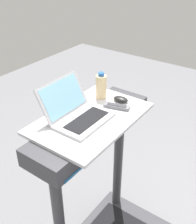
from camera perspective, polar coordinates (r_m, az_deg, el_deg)
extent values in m
cylinder|color=#38383D|center=(1.85, -7.99, -21.25)|extent=(0.07, 0.07, 0.91)
cylinder|color=#38383D|center=(2.21, 4.16, -9.94)|extent=(0.07, 0.07, 0.91)
cube|color=#38383D|center=(1.68, -1.39, -3.13)|extent=(0.90, 0.28, 0.11)
cube|color=#0C3F19|center=(1.61, 2.69, -4.81)|extent=(0.24, 0.01, 0.06)
cube|color=#1E598C|center=(1.64, 2.63, -6.07)|extent=(0.81, 0.00, 0.02)
cube|color=silver|center=(1.64, -1.42, -1.26)|extent=(0.72, 0.46, 0.02)
cube|color=#B7B7BC|center=(1.59, -2.80, -1.71)|extent=(0.34, 0.21, 0.02)
cube|color=black|center=(1.57, -2.35, -1.58)|extent=(0.28, 0.12, 0.00)
cube|color=#B7B7BC|center=(1.63, -7.22, 3.14)|extent=(0.34, 0.10, 0.19)
cube|color=#8CCCF2|center=(1.62, -7.11, 3.17)|extent=(0.30, 0.09, 0.17)
ellipsoid|color=black|center=(1.79, 4.69, 2.62)|extent=(0.07, 0.10, 0.03)
cylinder|color=beige|center=(1.81, 0.65, 5.20)|extent=(0.07, 0.07, 0.16)
cylinder|color=#2659A5|center=(1.77, 0.66, 7.77)|extent=(0.04, 0.04, 0.02)
cube|color=slate|center=(1.72, 3.84, 1.11)|extent=(0.09, 0.17, 0.02)
cube|color=#333338|center=(1.72, 3.86, 1.45)|extent=(0.06, 0.12, 0.00)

